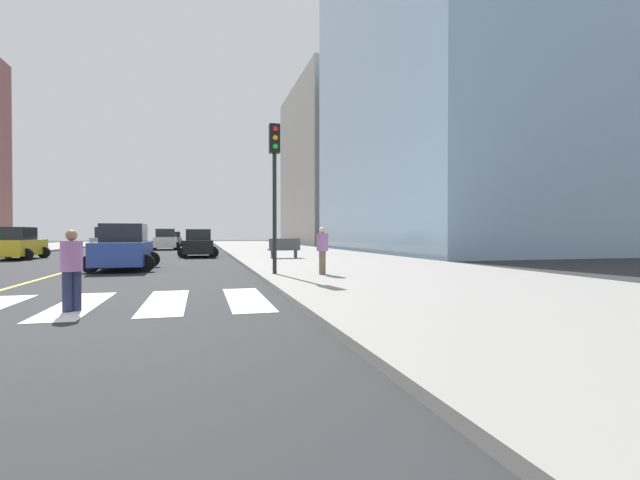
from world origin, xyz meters
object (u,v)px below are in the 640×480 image
object	(u,v)px
car_silver_second	(111,241)
traffic_light_near_corner	(275,169)
car_gray_sixth	(174,239)
pedestrian_waiting_east	(322,248)
pedestrian_crossing	(72,267)
car_yellow_nearest	(17,244)
car_black_fourth	(199,244)
car_white_third	(165,240)
park_bench	(284,249)
car_blue_fifth	(124,248)

from	to	relation	value
car_silver_second	traffic_light_near_corner	world-z (taller)	traffic_light_near_corner
car_gray_sixth	pedestrian_waiting_east	distance (m)	44.67
pedestrian_crossing	car_yellow_nearest	bearing A→B (deg)	-103.94
car_silver_second	pedestrian_crossing	xyz separation A→B (m)	(4.42, -28.82, -0.07)
car_black_fourth	pedestrian_crossing	world-z (taller)	car_black_fourth
car_silver_second	pedestrian_waiting_east	bearing A→B (deg)	-63.72
car_white_third	traffic_light_near_corner	world-z (taller)	traffic_light_near_corner
park_bench	pedestrian_crossing	world-z (taller)	pedestrian_crossing
car_gray_sixth	pedestrian_crossing	distance (m)	49.12
car_yellow_nearest	park_bench	bearing A→B (deg)	-17.59
car_black_fourth	traffic_light_near_corner	xyz separation A→B (m)	(2.63, -15.71, 2.91)
car_silver_second	car_black_fourth	bearing A→B (deg)	-46.17
car_silver_second	car_gray_sixth	distance (m)	20.61
car_blue_fifth	traffic_light_near_corner	size ratio (longest dim) A/B	0.85
car_silver_second	pedestrian_crossing	bearing A→B (deg)	-79.64
car_white_third	park_bench	world-z (taller)	car_white_third
car_silver_second	car_white_third	world-z (taller)	car_silver_second
park_bench	car_yellow_nearest	bearing A→B (deg)	69.61
traffic_light_near_corner	park_bench	distance (m)	10.62
car_black_fourth	car_silver_second	bearing A→B (deg)	-47.00
car_yellow_nearest	park_bench	world-z (taller)	car_yellow_nearest
car_white_third	car_yellow_nearest	bearing A→B (deg)	61.76
car_black_fourth	pedestrian_waiting_east	world-z (taller)	car_black_fourth
car_white_third	car_black_fourth	size ratio (longest dim) A/B	1.11
traffic_light_near_corner	pedestrian_waiting_east	world-z (taller)	traffic_light_near_corner
car_yellow_nearest	traffic_light_near_corner	xyz separation A→B (m)	(13.24, -15.40, 2.87)
car_blue_fifth	traffic_light_near_corner	world-z (taller)	traffic_light_near_corner
pedestrian_crossing	pedestrian_waiting_east	xyz separation A→B (m)	(6.49, 5.04, 0.15)
car_white_third	car_black_fourth	bearing A→B (deg)	99.73
car_black_fourth	pedestrian_crossing	size ratio (longest dim) A/B	2.57
car_silver_second	car_blue_fifth	xyz separation A→B (m)	(3.68, -17.85, -0.04)
pedestrian_crossing	pedestrian_waiting_east	world-z (taller)	pedestrian_waiting_east
car_yellow_nearest	car_blue_fifth	xyz separation A→B (m)	(7.56, -10.10, 0.01)
car_yellow_nearest	pedestrian_crossing	bearing A→B (deg)	-66.54
traffic_light_near_corner	pedestrian_waiting_east	xyz separation A→B (m)	(1.55, -0.64, -2.73)
car_gray_sixth	traffic_light_near_corner	xyz separation A→B (m)	(5.75, -43.44, 2.93)
pedestrian_crossing	car_white_third	bearing A→B (deg)	-124.04
car_silver_second	car_blue_fifth	bearing A→B (deg)	-76.71
park_bench	car_white_third	bearing A→B (deg)	20.19
car_gray_sixth	pedestrian_crossing	world-z (taller)	car_gray_sixth
traffic_light_near_corner	pedestrian_waiting_east	size ratio (longest dim) A/B	3.20
car_white_third	traffic_light_near_corner	bearing A→B (deg)	98.42
car_blue_fifth	car_gray_sixth	world-z (taller)	car_blue_fifth
park_bench	traffic_light_near_corner	bearing A→B (deg)	166.97
car_blue_fifth	car_black_fourth	bearing A→B (deg)	-106.86
park_bench	pedestrian_crossing	xyz separation A→B (m)	(-7.09, -15.61, 0.20)
car_silver_second	pedestrian_waiting_east	size ratio (longest dim) A/B	2.88
car_blue_fifth	park_bench	distance (m)	9.10
pedestrian_waiting_east	car_gray_sixth	bearing A→B (deg)	39.46
pedestrian_waiting_east	car_yellow_nearest	bearing A→B (deg)	72.74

